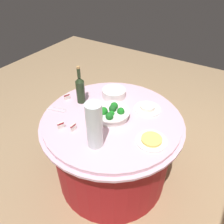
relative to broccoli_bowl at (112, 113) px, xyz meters
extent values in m
plane|color=#9E7F5B|center=(0.00, 0.00, -0.78)|extent=(6.00, 6.00, 0.00)
cylinder|color=maroon|center=(0.00, 0.00, -0.44)|extent=(1.01, 1.01, 0.69)
cylinder|color=#E0B2C6|center=(0.00, 0.00, -0.08)|extent=(1.16, 1.16, 0.02)
cylinder|color=#E0B2C6|center=(0.00, 0.00, -0.06)|extent=(1.10, 1.10, 0.03)
cylinder|color=white|center=(0.00, 0.00, -0.02)|extent=(0.26, 0.26, 0.05)
cylinder|color=white|center=(0.00, 0.00, 0.01)|extent=(0.28, 0.28, 0.01)
sphere|color=#19741E|center=(-0.02, 0.07, 0.03)|extent=(0.06, 0.06, 0.06)
sphere|color=#19721E|center=(-0.04, -0.01, 0.04)|extent=(0.06, 0.06, 0.06)
sphere|color=#19651E|center=(0.09, 0.03, 0.04)|extent=(0.06, 0.06, 0.06)
sphere|color=#19761E|center=(0.05, -0.04, 0.04)|extent=(0.07, 0.07, 0.07)
sphere|color=#19571E|center=(-0.01, 0.00, 0.03)|extent=(0.06, 0.06, 0.06)
sphere|color=#19541E|center=(0.00, 0.00, 0.03)|extent=(0.04, 0.04, 0.04)
sphere|color=#19801E|center=(0.03, 0.02, 0.02)|extent=(0.04, 0.04, 0.04)
sphere|color=#19581E|center=(-0.02, -0.01, 0.03)|extent=(0.04, 0.04, 0.04)
cylinder|color=white|center=(-0.27, -0.15, -0.04)|extent=(0.21, 0.21, 0.01)
cylinder|color=white|center=(-0.27, -0.15, -0.03)|extent=(0.21, 0.21, 0.01)
cylinder|color=white|center=(-0.27, -0.15, -0.02)|extent=(0.21, 0.21, 0.01)
cylinder|color=white|center=(-0.27, -0.15, -0.01)|extent=(0.21, 0.21, 0.01)
cylinder|color=white|center=(-0.27, -0.15, 0.00)|extent=(0.21, 0.21, 0.01)
cylinder|color=white|center=(-0.27, -0.15, 0.01)|extent=(0.21, 0.21, 0.01)
cylinder|color=white|center=(-0.27, -0.15, 0.02)|extent=(0.21, 0.21, 0.01)
cylinder|color=#202E19|center=(-0.04, -0.34, 0.06)|extent=(0.07, 0.07, 0.20)
cone|color=#202E19|center=(-0.04, -0.34, 0.18)|extent=(0.07, 0.07, 0.04)
cylinder|color=#202E19|center=(-0.04, -0.34, 0.24)|extent=(0.03, 0.03, 0.08)
cylinder|color=#B2844C|center=(-0.04, -0.34, 0.29)|extent=(0.03, 0.03, 0.02)
cylinder|color=silver|center=(0.31, 0.06, 0.13)|extent=(0.11, 0.11, 0.34)
sphere|color=#E5B26B|center=(0.33, 0.06, 0.00)|extent=(0.06, 0.06, 0.06)
sphere|color=#E5B26B|center=(0.30, 0.08, 0.00)|extent=(0.06, 0.06, 0.06)
sphere|color=#E5B26B|center=(0.30, 0.04, 0.00)|extent=(0.06, 0.06, 0.06)
sphere|color=#72C64C|center=(0.33, 0.07, 0.05)|extent=(0.06, 0.06, 0.06)
sphere|color=#72C64C|center=(0.29, 0.07, 0.05)|extent=(0.06, 0.06, 0.06)
sphere|color=#72C64C|center=(0.31, 0.04, 0.05)|extent=(0.06, 0.06, 0.06)
sphere|color=red|center=(0.32, 0.08, 0.10)|extent=(0.06, 0.06, 0.06)
sphere|color=red|center=(0.29, 0.06, 0.10)|extent=(0.06, 0.06, 0.06)
sphere|color=red|center=(0.32, 0.04, 0.10)|extent=(0.06, 0.06, 0.06)
cylinder|color=silver|center=(0.18, -0.44, -0.04)|extent=(0.05, 0.16, 0.01)
cylinder|color=silver|center=(0.14, -0.45, -0.04)|extent=(0.05, 0.16, 0.01)
sphere|color=silver|center=(0.14, -0.37, -0.04)|extent=(0.01, 0.01, 0.01)
cylinder|color=white|center=(-0.25, 0.20, -0.04)|extent=(0.22, 0.22, 0.01)
cylinder|color=white|center=(-0.25, 0.20, -0.02)|extent=(0.12, 0.12, 0.03)
cylinder|color=white|center=(0.08, 0.38, -0.04)|extent=(0.22, 0.22, 0.01)
cylinder|color=#EACC60|center=(0.08, 0.38, -0.02)|extent=(0.15, 0.15, 0.02)
cube|color=white|center=(-0.01, -0.47, -0.02)|extent=(0.05, 0.03, 0.05)
cube|color=maroon|center=(-0.01, -0.47, 0.00)|extent=(0.05, 0.03, 0.01)
cube|color=white|center=(0.28, -0.16, -0.02)|extent=(0.05, 0.01, 0.05)
cube|color=maroon|center=(0.28, -0.16, 0.00)|extent=(0.05, 0.01, 0.01)
cube|color=white|center=(0.31, -0.25, -0.02)|extent=(0.05, 0.03, 0.05)
cube|color=maroon|center=(0.31, -0.25, 0.00)|extent=(0.05, 0.03, 0.01)
camera|label=1|loc=(1.17, 0.73, 1.07)|focal=35.51mm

